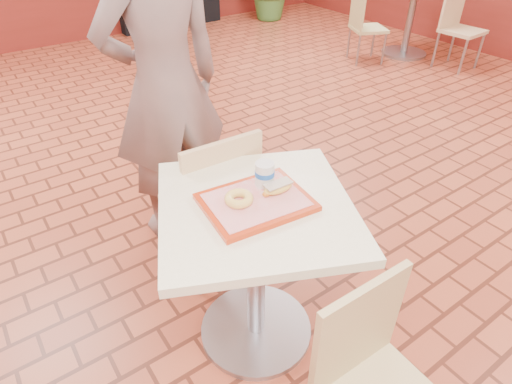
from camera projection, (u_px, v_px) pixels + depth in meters
wainscot_band at (344, 149)px, 2.59m from camera, size 8.00×10.00×1.00m
main_table at (256, 253)px, 1.82m from camera, size 0.75×0.75×0.79m
chair_main_front at (374, 380)px, 1.43m from camera, size 0.39×0.39×0.82m
chair_main_back at (215, 200)px, 2.18m from camera, size 0.43×0.43×0.89m
customer at (165, 86)px, 2.27m from camera, size 0.69×0.46×1.87m
serving_tray at (256, 202)px, 1.66m from camera, size 0.40×0.31×0.03m
ring_donut at (239, 198)px, 1.62m from camera, size 0.11×0.11×0.04m
long_john_donut at (277, 188)px, 1.68m from camera, size 0.14×0.07×0.04m
paper_cup at (265, 174)px, 1.70m from camera, size 0.08×0.08×0.10m
second_table at (412, 9)px, 5.26m from camera, size 0.79×0.79×0.83m
chair_second_left at (364, 23)px, 5.10m from camera, size 0.51×0.51×0.82m
chair_second_front at (458, 23)px, 4.95m from camera, size 0.43×0.43×0.90m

